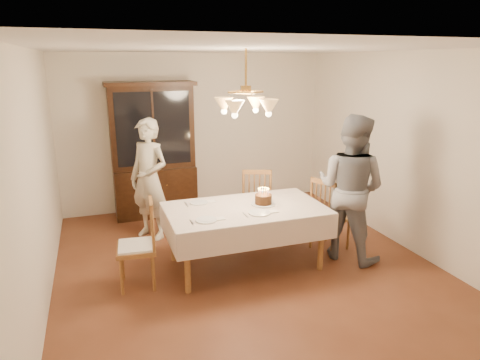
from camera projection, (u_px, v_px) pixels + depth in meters
name	position (u px, v px, depth m)	size (l,w,h in m)	color
ground	(245.00, 264.00, 5.37)	(5.00, 5.00, 0.00)	#5B2D1A
room_shell	(246.00, 140.00, 4.94)	(5.00, 5.00, 5.00)	white
dining_table	(245.00, 213.00, 5.18)	(1.90, 1.10, 0.76)	brown
china_hutch	(153.00, 153.00, 6.90)	(1.38, 0.54, 2.16)	black
chair_far_side	(256.00, 204.00, 6.28)	(0.56, 0.54, 1.00)	brown
chair_left_end	(137.00, 248.00, 4.76)	(0.46, 0.48, 1.00)	brown
chair_right_end	(330.00, 218.00, 5.71)	(0.55, 0.56, 1.00)	brown
elderly_woman	(149.00, 179.00, 6.00)	(0.63, 0.41, 1.72)	beige
adult_in_grey	(350.00, 188.00, 5.36)	(0.90, 0.70, 1.85)	slate
birthday_cake	(263.00, 200.00, 5.25)	(0.30, 0.30, 0.21)	white
place_setting_near_left	(207.00, 220.00, 4.73)	(0.38, 0.24, 0.02)	white
place_setting_near_right	(260.00, 213.00, 4.96)	(0.40, 0.26, 0.02)	white
place_setting_far_left	(200.00, 202.00, 5.32)	(0.37, 0.23, 0.02)	white
chandelier	(246.00, 106.00, 4.84)	(0.62, 0.62, 0.73)	#BF8C3F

